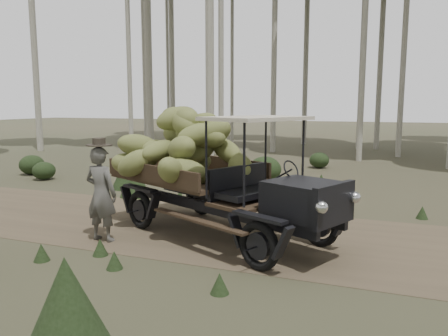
# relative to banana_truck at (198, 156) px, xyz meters

# --- Properties ---
(ground) EXTENTS (120.00, 120.00, 0.00)m
(ground) POSITION_rel_banana_truck_xyz_m (2.56, 0.13, -1.57)
(ground) COLOR #473D2B
(ground) RESTS_ON ground
(dirt_track) EXTENTS (70.00, 4.00, 0.01)m
(dirt_track) POSITION_rel_banana_truck_xyz_m (2.56, 0.13, -1.56)
(dirt_track) COLOR brown
(dirt_track) RESTS_ON ground
(banana_truck) EXTENTS (5.39, 3.72, 2.66)m
(banana_truck) POSITION_rel_banana_truck_xyz_m (0.00, 0.00, 0.00)
(banana_truck) COLOR black
(banana_truck) RESTS_ON ground
(farmer) EXTENTS (0.69, 0.51, 1.99)m
(farmer) POSITION_rel_banana_truck_xyz_m (-1.45, -1.29, -0.63)
(farmer) COLOR #504E49
(farmer) RESTS_ON ground
(undergrowth) EXTENTS (23.37, 22.30, 1.32)m
(undergrowth) POSITION_rel_banana_truck_xyz_m (1.63, 1.68, -1.06)
(undergrowth) COLOR #233319
(undergrowth) RESTS_ON ground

